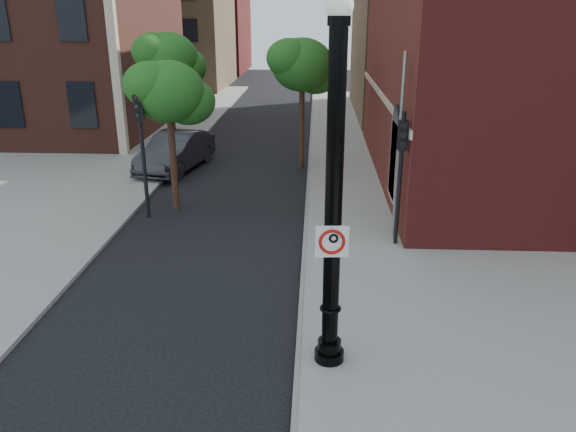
# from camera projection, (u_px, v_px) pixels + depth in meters

# --- Properties ---
(ground) EXTENTS (120.00, 120.00, 0.00)m
(ground) POSITION_uv_depth(u_px,v_px,m) (195.00, 369.00, 11.24)
(ground) COLOR black
(ground) RESTS_ON ground
(sidewalk_right) EXTENTS (8.00, 60.00, 0.12)m
(sidewalk_right) POSITION_uv_depth(u_px,v_px,m) (416.00, 207.00, 20.31)
(sidewalk_right) COLOR gray
(sidewalk_right) RESTS_ON ground
(sidewalk_left) EXTENTS (10.00, 50.00, 0.12)m
(sidewalk_left) POSITION_uv_depth(u_px,v_px,m) (93.00, 150.00, 28.52)
(sidewalk_left) COLOR gray
(sidewalk_left) RESTS_ON ground
(curb_edge) EXTENTS (0.10, 60.00, 0.14)m
(curb_edge) POSITION_uv_depth(u_px,v_px,m) (307.00, 205.00, 20.49)
(curb_edge) COLOR gray
(curb_edge) RESTS_ON ground
(bg_building_tan_a) EXTENTS (12.00, 12.00, 12.00)m
(bg_building_tan_a) POSITION_uv_depth(u_px,v_px,m) (160.00, 19.00, 50.98)
(bg_building_tan_a) COLOR #8C704C
(bg_building_tan_a) RESTS_ON ground
(bg_building_red) EXTENTS (12.00, 12.00, 10.00)m
(bg_building_red) POSITION_uv_depth(u_px,v_px,m) (193.00, 26.00, 64.45)
(bg_building_red) COLOR maroon
(bg_building_red) RESTS_ON ground
(bg_building_tan_b) EXTENTS (22.00, 14.00, 14.00)m
(bg_building_tan_b) POSITION_uv_depth(u_px,v_px,m) (530.00, 6.00, 36.18)
(bg_building_tan_b) COLOR #8C704C
(bg_building_tan_b) RESTS_ON ground
(lamppost) EXTENTS (0.60, 0.60, 7.06)m
(lamppost) POSITION_uv_depth(u_px,v_px,m) (333.00, 213.00, 10.27)
(lamppost) COLOR black
(lamppost) RESTS_ON ground
(no_parking_sign) EXTENTS (0.62, 0.10, 0.62)m
(no_parking_sign) POSITION_uv_depth(u_px,v_px,m) (332.00, 241.00, 10.27)
(no_parking_sign) COLOR white
(no_parking_sign) RESTS_ON ground
(parked_car) EXTENTS (2.76, 5.33, 1.67)m
(parked_car) POSITION_uv_depth(u_px,v_px,m) (176.00, 151.00, 24.96)
(parked_car) COLOR #2A2A2F
(parked_car) RESTS_ON ground
(traffic_signal_left) EXTENTS (0.33, 0.39, 4.57)m
(traffic_signal_left) POSITION_uv_depth(u_px,v_px,m) (141.00, 129.00, 18.39)
(traffic_signal_left) COLOR black
(traffic_signal_left) RESTS_ON ground
(traffic_signal_right) EXTENTS (0.28, 0.35, 4.11)m
(traffic_signal_right) POSITION_uv_depth(u_px,v_px,m) (401.00, 158.00, 16.07)
(traffic_signal_right) COLOR black
(traffic_signal_right) RESTS_ON ground
(utility_pole) EXTENTS (0.11, 0.11, 5.69)m
(utility_pole) POSITION_uv_depth(u_px,v_px,m) (399.00, 151.00, 16.57)
(utility_pole) COLOR #999999
(utility_pole) RESTS_ON ground
(street_tree_a) EXTENTS (2.89, 2.62, 5.22)m
(street_tree_a) POSITION_uv_depth(u_px,v_px,m) (170.00, 93.00, 18.90)
(street_tree_a) COLOR #341F15
(street_tree_a) RESTS_ON ground
(street_tree_b) EXTENTS (3.24, 2.92, 5.83)m
(street_tree_b) POSITION_uv_depth(u_px,v_px,m) (169.00, 59.00, 26.01)
(street_tree_b) COLOR #341F15
(street_tree_b) RESTS_ON ground
(street_tree_c) EXTENTS (3.15, 2.85, 5.68)m
(street_tree_c) POSITION_uv_depth(u_px,v_px,m) (303.00, 66.00, 24.11)
(street_tree_c) COLOR #341F15
(street_tree_c) RESTS_ON ground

